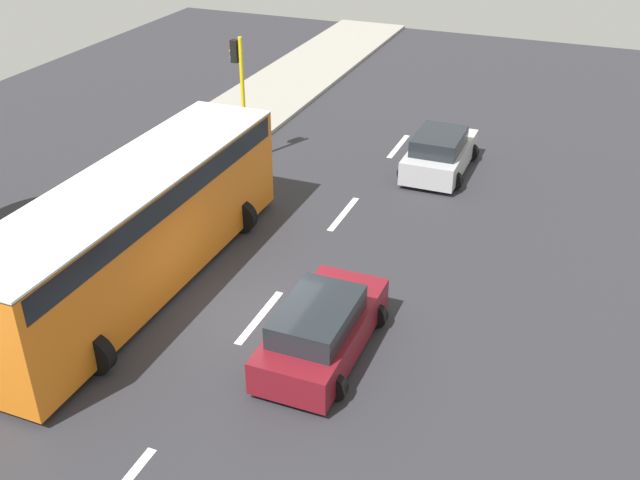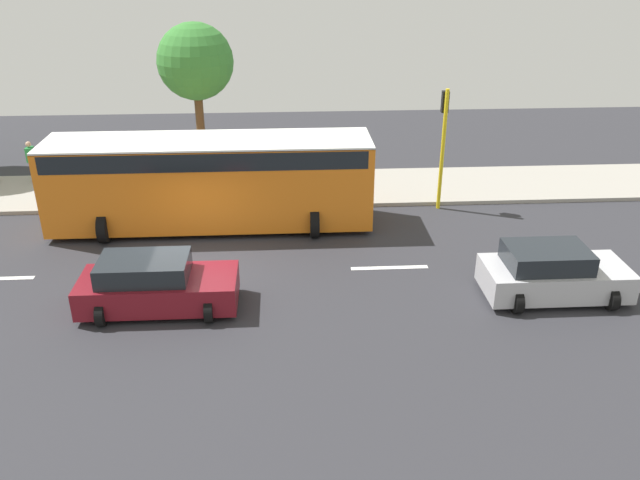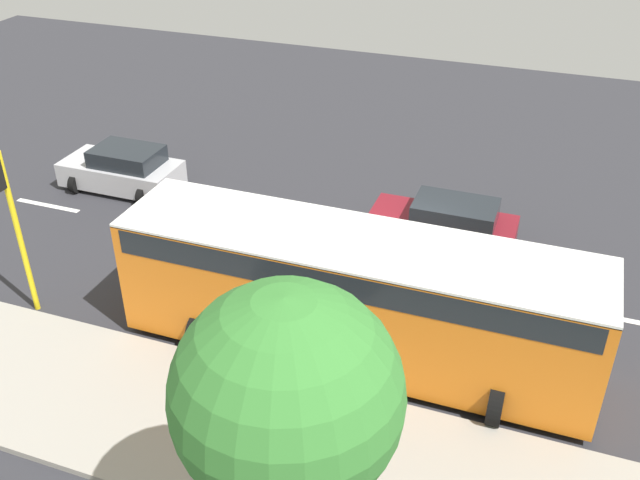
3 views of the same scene
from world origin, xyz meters
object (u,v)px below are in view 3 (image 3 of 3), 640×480
object	(u,v)px
city_bus	(355,289)
traffic_light_corner	(10,213)
street_tree_south	(287,397)
car_silver	(123,169)
car_maroon	(445,225)

from	to	relation	value
city_bus	traffic_light_corner	size ratio (longest dim) A/B	2.44
street_tree_south	car_silver	bearing A→B (deg)	-137.24
city_bus	traffic_light_corner	bearing A→B (deg)	-81.30
car_maroon	traffic_light_corner	world-z (taller)	traffic_light_corner
car_silver	street_tree_south	xyz separation A→B (m)	(11.93, 11.03, 3.90)
car_maroon	car_silver	bearing A→B (deg)	-89.98
car_silver	traffic_light_corner	xyz separation A→B (m)	(6.81, 1.69, 2.22)
city_bus	street_tree_south	bearing A→B (deg)	9.03
car_maroon	street_tree_south	bearing A→B (deg)	-0.13
car_silver	car_maroon	bearing A→B (deg)	90.02
car_maroon	street_tree_south	world-z (taller)	street_tree_south
traffic_light_corner	street_tree_south	bearing A→B (deg)	61.29
city_bus	traffic_light_corner	distance (m)	8.49
city_bus	street_tree_south	distance (m)	7.03
car_silver	city_bus	distance (m)	11.50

